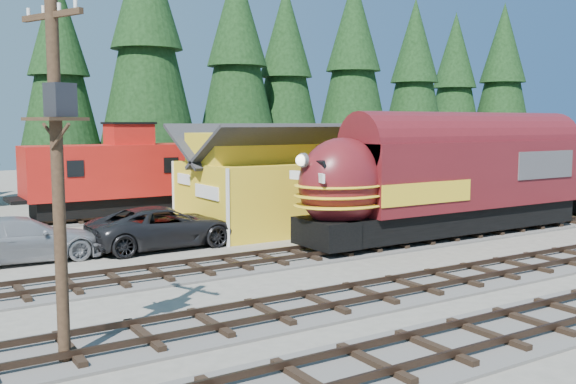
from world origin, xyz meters
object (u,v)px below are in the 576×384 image
locomotive (441,183)px  caboose (114,175)px  pickup_truck_a (164,227)px  utility_pole (58,155)px  depot (305,169)px  pickup_truck_b (22,239)px

locomotive → caboose: caboose is taller
caboose → pickup_truck_a: caboose is taller
locomotive → utility_pole: 19.59m
depot → pickup_truck_a: 8.77m
depot → pickup_truck_b: 14.26m
utility_pole → pickup_truck_a: (6.84, 11.42, -3.76)m
utility_pole → pickup_truck_a: 13.83m
caboose → pickup_truck_a: bearing=-94.5°
pickup_truck_a → pickup_truck_b: 5.68m
locomotive → pickup_truck_b: 18.00m
pickup_truck_b → pickup_truck_a: bearing=-90.8°
locomotive → pickup_truck_b: bearing=163.5°
caboose → pickup_truck_b: (-6.40, -8.92, -1.59)m
depot → locomotive: bearing=-64.2°
utility_pole → pickup_truck_b: 12.29m
pickup_truck_a → depot: bearing=-79.7°
depot → caboose: 10.71m
pickup_truck_a → utility_pole: bearing=148.3°
pickup_truck_a → pickup_truck_b: (-5.67, 0.22, -0.01)m
locomotive → pickup_truck_a: size_ratio=2.54×
caboose → pickup_truck_a: (-0.73, -9.13, -1.57)m
depot → pickup_truck_a: depot is taller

